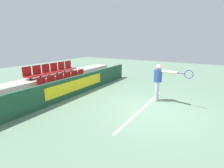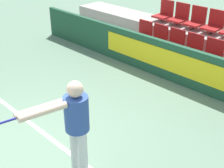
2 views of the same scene
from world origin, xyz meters
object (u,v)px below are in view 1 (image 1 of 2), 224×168
at_px(stadium_chair_9, 56,69).
at_px(tennis_ball, 190,99).
at_px(stadium_chair_8, 48,71).
at_px(stadium_chair_0, 44,86).
at_px(stadium_chair_4, 76,77).
at_px(stadium_chair_7, 39,73).
at_px(stadium_chair_6, 29,75).
at_px(stadium_chair_10, 63,68).
at_px(stadium_chair_3, 69,79).
at_px(stadium_chair_5, 83,75).
at_px(stadium_chair_1, 53,83).
at_px(tennis_player, 159,79).
at_px(stadium_chair_2, 62,81).
at_px(stadium_chair_11, 70,67).

distance_m(stadium_chair_9, tennis_ball, 6.71).
bearing_deg(stadium_chair_8, stadium_chair_0, -138.22).
relative_size(stadium_chair_4, stadium_chair_7, 1.00).
xyz_separation_m(stadium_chair_6, stadium_chair_10, (2.08, 0.00, 0.00)).
xyz_separation_m(stadium_chair_3, stadium_chair_5, (1.04, 0.00, 0.00)).
relative_size(stadium_chair_0, stadium_chair_1, 1.00).
distance_m(stadium_chair_8, tennis_player, 5.41).
height_order(stadium_chair_2, stadium_chair_4, same).
bearing_deg(tennis_player, stadium_chair_5, 98.36).
bearing_deg(stadium_chair_6, stadium_chair_11, 0.00).
distance_m(stadium_chair_8, tennis_ball, 6.86).
relative_size(stadium_chair_1, stadium_chair_8, 1.00).
bearing_deg(stadium_chair_2, stadium_chair_0, 180.00).
distance_m(stadium_chair_7, stadium_chair_8, 0.52).
xyz_separation_m(stadium_chair_5, stadium_chair_6, (-2.60, 0.93, 0.41)).
relative_size(stadium_chair_4, stadium_chair_9, 1.00).
xyz_separation_m(stadium_chair_9, tennis_player, (0.84, -5.23, -0.06)).
height_order(stadium_chair_8, stadium_chair_11, same).
distance_m(stadium_chair_11, tennis_player, 5.24).
height_order(stadium_chair_6, stadium_chair_9, same).
height_order(stadium_chair_3, tennis_ball, stadium_chair_3).
xyz_separation_m(stadium_chair_2, stadium_chair_6, (-1.04, 0.93, 0.41)).
bearing_deg(stadium_chair_7, stadium_chair_11, 0.00).
relative_size(stadium_chair_7, stadium_chair_8, 1.00).
distance_m(stadium_chair_1, tennis_player, 4.71).
xyz_separation_m(stadium_chair_1, stadium_chair_2, (0.52, 0.00, 0.00)).
distance_m(stadium_chair_7, stadium_chair_9, 1.04).
xyz_separation_m(stadium_chair_2, stadium_chair_11, (1.56, 0.93, 0.41)).
bearing_deg(stadium_chair_5, stadium_chair_10, 119.23).
bearing_deg(stadium_chair_1, tennis_ball, -62.93).
relative_size(stadium_chair_1, stadium_chair_10, 1.00).
distance_m(stadium_chair_0, stadium_chair_9, 1.86).
distance_m(stadium_chair_1, stadium_chair_10, 1.86).
xyz_separation_m(stadium_chair_0, stadium_chair_7, (0.52, 0.93, 0.41)).
relative_size(stadium_chair_5, stadium_chair_10, 1.00).
xyz_separation_m(stadium_chair_3, stadium_chair_6, (-1.56, 0.93, 0.41)).
bearing_deg(tennis_player, stadium_chair_6, 125.66).
bearing_deg(tennis_ball, stadium_chair_6, 117.39).
distance_m(stadium_chair_3, stadium_chair_4, 0.52).
distance_m(stadium_chair_9, stadium_chair_11, 1.04).
bearing_deg(stadium_chair_10, stadium_chair_5, -60.77).
relative_size(stadium_chair_3, stadium_chair_5, 1.00).
relative_size(stadium_chair_7, stadium_chair_9, 1.00).
xyz_separation_m(stadium_chair_1, stadium_chair_11, (2.08, 0.93, 0.41)).
relative_size(stadium_chair_0, stadium_chair_11, 1.00).
height_order(stadium_chair_1, stadium_chair_9, stadium_chair_9).
distance_m(stadium_chair_2, tennis_player, 4.53).
bearing_deg(stadium_chair_6, stadium_chair_1, -60.77).
height_order(stadium_chair_7, tennis_ball, stadium_chair_7).
height_order(stadium_chair_4, stadium_chair_11, stadium_chair_11).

